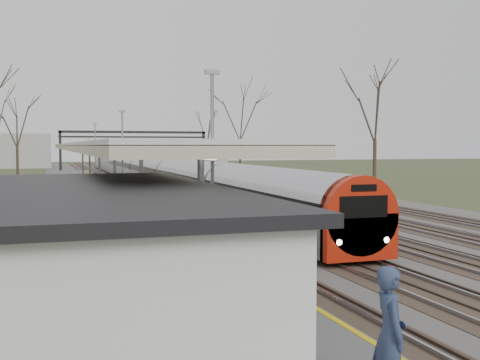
% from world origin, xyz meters
% --- Properties ---
extents(track_bed, '(24.00, 160.00, 0.22)m').
position_xyz_m(track_bed, '(0.26, 55.00, 0.06)').
color(track_bed, '#474442').
rests_on(track_bed, ground).
extents(platform, '(3.50, 69.00, 1.00)m').
position_xyz_m(platform, '(-9.05, 37.50, 0.50)').
color(platform, '#9E9B93').
rests_on(platform, ground).
extents(canopy, '(4.10, 50.00, 3.11)m').
position_xyz_m(canopy, '(-9.05, 32.99, 3.93)').
color(canopy, slate).
rests_on(canopy, platform).
extents(station_building, '(6.00, 9.00, 3.20)m').
position_xyz_m(station_building, '(-12.50, 8.00, 1.60)').
color(station_building, silver).
rests_on(station_building, ground).
extents(signal_gantry, '(21.00, 0.59, 6.08)m').
position_xyz_m(signal_gantry, '(0.29, 84.99, 4.91)').
color(signal_gantry, black).
rests_on(signal_gantry, ground).
extents(tree_east_far, '(5.00, 5.00, 10.30)m').
position_xyz_m(tree_east_far, '(14.00, 42.00, 7.29)').
color(tree_east_far, '#2D231C').
rests_on(tree_east_far, ground).
extents(train_near, '(2.62, 90.21, 3.05)m').
position_xyz_m(train_near, '(-2.50, 59.73, 1.48)').
color(train_near, '#9FA1A8').
rests_on(train_near, ground).
extents(train_far, '(2.62, 60.21, 3.05)m').
position_xyz_m(train_far, '(4.50, 90.33, 1.48)').
color(train_far, '#9FA1A8').
rests_on(train_far, ground).
extents(passenger, '(0.52, 0.66, 1.61)m').
position_xyz_m(passenger, '(-8.32, 4.00, 1.80)').
color(passenger, navy).
rests_on(passenger, platform).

